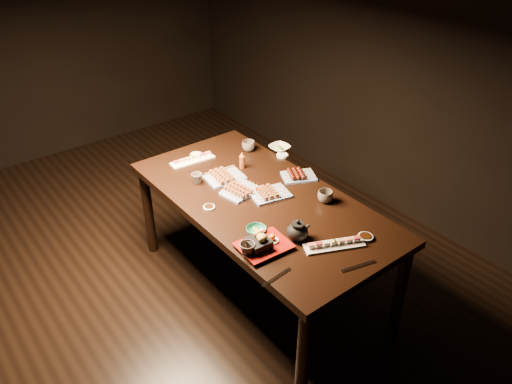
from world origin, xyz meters
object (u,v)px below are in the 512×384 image
at_px(teacup_near_left, 247,250).
at_px(edamame_bowl_green, 256,231).
at_px(tempura_tray, 264,240).
at_px(sushi_platter_far, 192,159).
at_px(yakitori_plate_center, 241,188).
at_px(teacup_mid_right, 325,196).
at_px(yakitori_plate_right, 270,191).
at_px(condiment_bottle, 242,160).
at_px(yakitori_plate_left, 225,175).
at_px(edamame_bowl_cream, 280,148).
at_px(sushi_platter_near, 334,243).
at_px(teapot, 297,230).
at_px(teacup_far_left, 197,178).
at_px(teacup_far_right, 249,146).
at_px(dining_table, 261,245).

bearing_deg(teacup_near_left, edamame_bowl_green, 38.58).
bearing_deg(tempura_tray, sushi_platter_far, 82.44).
xyz_separation_m(yakitori_plate_center, teacup_mid_right, (0.35, -0.41, 0.01)).
bearing_deg(edamame_bowl_green, yakitori_plate_right, 39.47).
height_order(teacup_near_left, condiment_bottle, condiment_bottle).
relative_size(yakitori_plate_left, edamame_bowl_green, 2.16).
bearing_deg(yakitori_plate_right, edamame_bowl_cream, 57.01).
bearing_deg(teacup_near_left, teacup_mid_right, 9.74).
height_order(sushi_platter_near, yakitori_plate_center, yakitori_plate_center).
distance_m(yakitori_plate_left, teapot, 0.78).
relative_size(sushi_platter_far, yakitori_plate_center, 1.37).
bearing_deg(teacup_far_left, sushi_platter_far, 63.89).
distance_m(tempura_tray, condiment_bottle, 0.89).
xyz_separation_m(edamame_bowl_cream, condiment_bottle, (-0.37, -0.04, 0.04)).
height_order(yakitori_plate_right, teacup_far_right, teacup_far_right).
height_order(edamame_bowl_green, tempura_tray, tempura_tray).
bearing_deg(teacup_far_left, yakitori_plate_left, -21.75).
distance_m(edamame_bowl_green, teacup_far_left, 0.67).
relative_size(tempura_tray, condiment_bottle, 2.29).
bearing_deg(sushi_platter_far, yakitori_plate_left, 102.05).
relative_size(teacup_far_left, teacup_far_right, 0.77).
distance_m(sushi_platter_near, condiment_bottle, 1.01).
relative_size(yakitori_plate_right, yakitori_plate_left, 0.97).
relative_size(yakitori_plate_center, condiment_bottle, 1.95).
bearing_deg(teacup_far_left, yakitori_plate_right, -55.88).
relative_size(dining_table, edamame_bowl_cream, 12.45).
xyz_separation_m(sushi_platter_near, sushi_platter_far, (-0.10, 1.29, -0.00)).
distance_m(sushi_platter_far, teacup_far_right, 0.42).
bearing_deg(teacup_near_left, edamame_bowl_cream, 41.71).
xyz_separation_m(sushi_platter_near, teacup_far_left, (-0.23, 1.02, 0.01)).
bearing_deg(teacup_mid_right, tempura_tray, -168.20).
bearing_deg(teacup_far_right, teacup_near_left, -127.58).
xyz_separation_m(dining_table, edamame_bowl_green, (-0.25, -0.27, 0.39)).
distance_m(yakitori_plate_left, tempura_tray, 0.77).
xyz_separation_m(dining_table, teacup_mid_right, (0.29, -0.27, 0.41)).
bearing_deg(sushi_platter_far, teacup_far_left, 69.28).
height_order(sushi_platter_near, teacup_near_left, teacup_near_left).
bearing_deg(yakitori_plate_left, dining_table, -75.94).
relative_size(dining_table, condiment_bottle, 15.14).
height_order(sushi_platter_near, yakitori_plate_right, yakitori_plate_right).
bearing_deg(teacup_far_left, yakitori_plate_center, -60.02).
bearing_deg(teacup_near_left, yakitori_plate_right, 39.17).
bearing_deg(yakitori_plate_right, teacup_near_left, -127.99).
xyz_separation_m(sushi_platter_near, teacup_near_left, (-0.42, 0.23, 0.02)).
bearing_deg(teacup_far_right, condiment_bottle, -137.09).
relative_size(sushi_platter_near, yakitori_plate_right, 1.40).
bearing_deg(teapot, teacup_far_left, 106.25).
xyz_separation_m(edamame_bowl_green, teacup_far_left, (0.03, 0.67, 0.02)).
relative_size(teacup_near_left, teacup_mid_right, 0.89).
bearing_deg(sushi_platter_near, teacup_far_right, 99.98).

